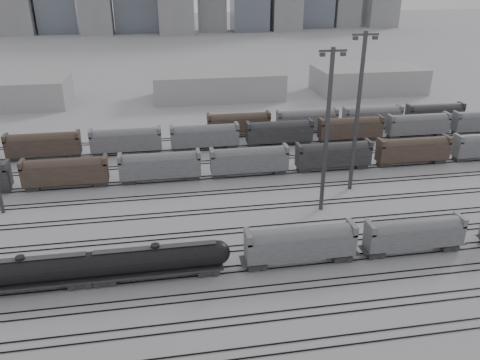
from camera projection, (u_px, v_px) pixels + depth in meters
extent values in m
plane|color=#AFAFB4|center=(235.00, 274.00, 61.16)|extent=(900.00, 900.00, 0.00)
cube|color=black|center=(258.00, 356.00, 47.87)|extent=(220.00, 0.07, 0.16)
cube|color=black|center=(255.00, 346.00, 49.16)|extent=(220.00, 0.07, 0.16)
cube|color=black|center=(249.00, 323.00, 52.37)|extent=(220.00, 0.07, 0.16)
cube|color=black|center=(247.00, 315.00, 53.67)|extent=(220.00, 0.07, 0.16)
cube|color=black|center=(241.00, 296.00, 56.88)|extent=(220.00, 0.07, 0.16)
cube|color=black|center=(239.00, 289.00, 58.17)|extent=(220.00, 0.07, 0.16)
cube|color=black|center=(235.00, 272.00, 61.39)|extent=(220.00, 0.07, 0.16)
cube|color=black|center=(233.00, 266.00, 62.68)|extent=(220.00, 0.07, 0.16)
cube|color=black|center=(229.00, 252.00, 65.89)|extent=(220.00, 0.07, 0.16)
cube|color=black|center=(228.00, 246.00, 67.19)|extent=(220.00, 0.07, 0.16)
cube|color=black|center=(224.00, 234.00, 70.40)|extent=(220.00, 0.07, 0.16)
cube|color=black|center=(223.00, 229.00, 71.69)|extent=(220.00, 0.07, 0.16)
cube|color=black|center=(218.00, 213.00, 76.71)|extent=(220.00, 0.07, 0.16)
cube|color=black|center=(217.00, 209.00, 78.00)|extent=(220.00, 0.07, 0.16)
cube|color=black|center=(213.00, 194.00, 83.02)|extent=(220.00, 0.07, 0.16)
cube|color=black|center=(212.00, 191.00, 84.31)|extent=(220.00, 0.07, 0.16)
cube|color=black|center=(209.00, 179.00, 89.33)|extent=(220.00, 0.07, 0.16)
cube|color=black|center=(208.00, 176.00, 90.62)|extent=(220.00, 0.07, 0.16)
cube|color=black|center=(205.00, 163.00, 96.54)|extent=(220.00, 0.07, 0.16)
cube|color=black|center=(204.00, 161.00, 97.84)|extent=(220.00, 0.07, 0.16)
cube|color=black|center=(201.00, 150.00, 103.75)|extent=(220.00, 0.07, 0.16)
cube|color=black|center=(200.00, 148.00, 105.05)|extent=(220.00, 0.07, 0.16)
cube|color=black|center=(198.00, 139.00, 110.97)|extent=(220.00, 0.07, 0.16)
cube|color=black|center=(197.00, 137.00, 112.26)|extent=(220.00, 0.07, 0.16)
cube|color=black|center=(81.00, 281.00, 58.80)|extent=(2.83, 2.29, 0.76)
cube|color=black|center=(25.00, 282.00, 57.57)|extent=(16.89, 2.94, 0.27)
cylinder|color=black|center=(23.00, 271.00, 56.86)|extent=(15.80, 3.16, 3.16)
sphere|color=black|center=(90.00, 264.00, 58.09)|extent=(3.16, 3.16, 3.16)
cylinder|color=black|center=(20.00, 259.00, 56.16)|extent=(1.09, 1.09, 0.54)
cube|color=black|center=(20.00, 259.00, 56.20)|extent=(15.25, 0.98, 0.07)
cube|color=black|center=(105.00, 278.00, 59.26)|extent=(2.84, 2.29, 0.76)
cube|color=black|center=(208.00, 268.00, 61.29)|extent=(2.84, 2.29, 0.76)
cube|color=black|center=(157.00, 270.00, 60.05)|extent=(16.91, 2.95, 0.27)
cylinder|color=black|center=(156.00, 258.00, 59.35)|extent=(15.82, 3.16, 3.16)
sphere|color=black|center=(92.00, 264.00, 58.12)|extent=(3.16, 3.16, 3.16)
sphere|color=black|center=(218.00, 252.00, 60.58)|extent=(3.16, 3.16, 3.16)
cylinder|color=black|center=(155.00, 246.00, 58.64)|extent=(1.09, 1.09, 0.55)
cube|color=black|center=(155.00, 247.00, 58.69)|extent=(15.28, 0.98, 0.07)
cube|color=black|center=(257.00, 264.00, 62.32)|extent=(2.56, 2.07, 0.69)
cube|color=black|center=(341.00, 256.00, 64.16)|extent=(2.56, 2.07, 0.69)
cube|color=gray|center=(300.00, 245.00, 62.30)|extent=(14.80, 2.96, 3.16)
cylinder|color=gray|center=(301.00, 237.00, 61.83)|extent=(13.42, 2.86, 2.86)
cube|color=gray|center=(248.00, 237.00, 60.40)|extent=(0.69, 2.96, 1.38)
cube|color=gray|center=(352.00, 228.00, 62.61)|extent=(0.69, 2.96, 1.38)
cone|color=black|center=(299.00, 257.00, 63.08)|extent=(2.37, 2.37, 0.89)
cube|color=black|center=(375.00, 252.00, 64.94)|extent=(2.41, 1.94, 0.65)
cube|color=black|center=(448.00, 245.00, 66.66)|extent=(2.41, 1.94, 0.65)
cube|color=gray|center=(414.00, 235.00, 64.92)|extent=(13.88, 2.78, 2.96)
cylinder|color=gray|center=(415.00, 228.00, 64.47)|extent=(12.59, 2.68, 2.68)
cube|color=gray|center=(370.00, 228.00, 63.14)|extent=(0.65, 2.78, 1.30)
cube|color=gray|center=(460.00, 220.00, 65.20)|extent=(0.65, 2.78, 1.30)
cone|color=black|center=(412.00, 247.00, 65.65)|extent=(2.22, 2.22, 0.83)
cylinder|color=#3D3D40|center=(327.00, 134.00, 72.76)|extent=(0.67, 0.67, 26.31)
cube|color=#3D3D40|center=(333.00, 51.00, 67.65)|extent=(4.21, 0.32, 0.32)
cube|color=#3D3D40|center=(322.00, 55.00, 67.62)|extent=(0.74, 0.53, 0.53)
cube|color=#3D3D40|center=(343.00, 54.00, 68.11)|extent=(0.74, 0.53, 0.53)
cylinder|color=#3D3D40|center=(357.00, 115.00, 79.90)|extent=(0.71, 0.71, 27.67)
cube|color=#3D3D40|center=(366.00, 34.00, 74.53)|extent=(4.43, 0.33, 0.33)
cube|color=#3D3D40|center=(355.00, 38.00, 74.50)|extent=(0.77, 0.55, 0.55)
cube|color=#3D3D40|center=(375.00, 38.00, 75.01)|extent=(0.77, 0.55, 0.55)
cube|color=brown|center=(66.00, 173.00, 84.85)|extent=(15.00, 3.00, 5.60)
cube|color=gray|center=(160.00, 167.00, 87.48)|extent=(15.00, 3.00, 5.60)
cube|color=gray|center=(249.00, 162.00, 90.12)|extent=(15.00, 3.00, 5.60)
cube|color=black|center=(333.00, 156.00, 92.76)|extent=(15.00, 3.00, 5.60)
cube|color=brown|center=(413.00, 151.00, 95.39)|extent=(15.00, 3.00, 5.60)
cube|color=brown|center=(44.00, 146.00, 98.18)|extent=(15.00, 3.00, 5.60)
cube|color=gray|center=(126.00, 142.00, 100.82)|extent=(15.00, 3.00, 5.60)
cube|color=gray|center=(205.00, 137.00, 103.46)|extent=(15.00, 3.00, 5.60)
cube|color=black|center=(279.00, 133.00, 106.09)|extent=(15.00, 3.00, 5.60)
cube|color=brown|center=(350.00, 129.00, 108.73)|extent=(15.00, 3.00, 5.60)
cube|color=gray|center=(418.00, 126.00, 111.37)|extent=(15.00, 3.00, 5.60)
cube|color=brown|center=(239.00, 125.00, 112.06)|extent=(15.00, 3.00, 5.60)
cube|color=gray|center=(307.00, 121.00, 114.70)|extent=(15.00, 3.00, 5.60)
cube|color=gray|center=(372.00, 118.00, 117.34)|extent=(15.00, 3.00, 5.60)
cube|color=black|center=(434.00, 115.00, 119.97)|extent=(15.00, 3.00, 5.60)
cube|color=#9E9EA0|center=(218.00, 85.00, 146.73)|extent=(40.00, 18.00, 8.00)
cube|color=#9E9EA0|center=(368.00, 79.00, 154.49)|extent=(35.00, 18.00, 8.00)
cube|color=#939396|center=(12.00, 0.00, 290.34)|extent=(22.00, 17.60, 42.00)
cube|color=#939396|center=(212.00, 2.00, 310.54)|extent=(18.00, 14.40, 38.00)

